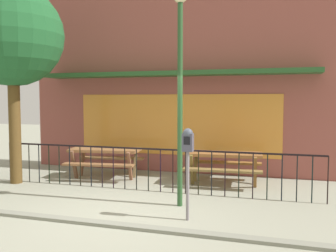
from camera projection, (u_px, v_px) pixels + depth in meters
ground at (116, 213)px, 6.72m from camera, size 40.00×40.00×0.00m
pub_storefront at (178, 80)px, 10.57m from camera, size 8.90×1.22×5.25m
patio_fence_front at (148, 161)px, 8.33m from camera, size 7.50×0.04×0.97m
picnic_table_left at (105, 155)px, 9.71m from camera, size 1.97×1.59×0.79m
picnic_table_right at (224, 159)px, 8.96m from camera, size 1.89×1.48×0.79m
parking_meter_near at (188, 150)px, 6.23m from camera, size 0.18×0.17×1.57m
street_tree at (12, 37)px, 8.90m from camera, size 2.44×2.44×4.81m
street_lamp at (180, 66)px, 6.99m from camera, size 0.28×0.28×4.13m
curb_edge at (99, 225)px, 6.09m from camera, size 12.46×0.20×0.11m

